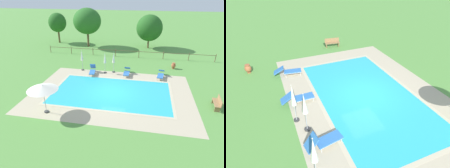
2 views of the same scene
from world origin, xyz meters
TOP-DOWN VIEW (x-y plane):
  - ground_plane at (0.00, 0.00)m, footprint 160.00×160.00m
  - pool_deck_paving at (0.00, 0.00)m, footprint 14.37×9.82m
  - swimming_pool_water at (0.00, 0.00)m, footprint 10.45×5.91m
  - pool_coping_rim at (0.00, 0.00)m, footprint 10.93×6.39m
  - sun_lounger_north_near_steps at (-2.89, 3.87)m, footprint 0.91×1.93m
  - sun_lounger_north_mid at (0.90, 4.25)m, footprint 0.63×2.05m
  - sun_lounger_north_far at (4.53, 4.23)m, footprint 0.87×2.12m
  - patio_umbrella_closed_row_west at (-4.31, 4.69)m, footprint 0.32×0.32m
  - patio_umbrella_closed_row_mid_west at (-0.67, 4.74)m, footprint 0.32×0.32m
  - patio_umbrella_closed_row_centre at (-1.56, 4.36)m, footprint 0.32×0.32m
  - wooden_bench_lawn_side at (8.67, -0.93)m, footprint 0.61×1.54m
  - terracotta_urn_near_fence at (6.11, 7.13)m, footprint 0.51×0.51m

SIDE VIEW (x-z plane):
  - ground_plane at x=0.00m, z-range 0.00..0.00m
  - pool_deck_paving at x=0.00m, z-range 0.00..0.01m
  - swimming_pool_water at x=0.00m, z-range 0.00..0.01m
  - pool_coping_rim at x=0.00m, z-range 0.01..0.01m
  - sun_lounger_north_far at x=4.53m, z-range -0.01..0.73m
  - sun_lounger_north_mid at x=0.90m, z-range -0.02..0.75m
  - terracotta_urn_near_fence at x=6.11m, z-range 0.03..0.74m
  - sun_lounger_north_near_steps at x=-2.89m, z-range -0.10..0.89m
  - wooden_bench_lawn_side at x=8.67m, z-range 0.03..0.90m
  - patio_umbrella_closed_row_mid_west at x=-0.67m, z-range 0.40..2.79m
  - patio_umbrella_closed_row_centre at x=-1.56m, z-range 0.41..2.78m
  - patio_umbrella_closed_row_west at x=-4.31m, z-range 0.43..2.87m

